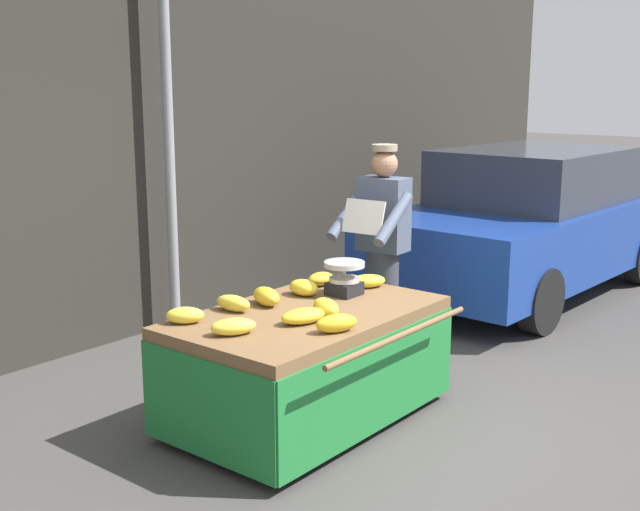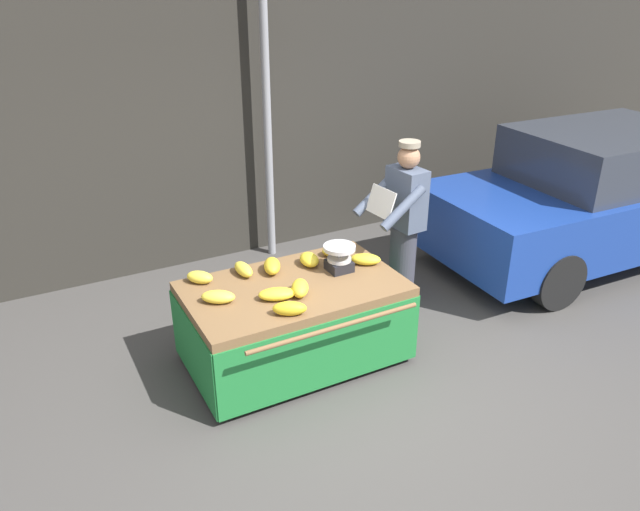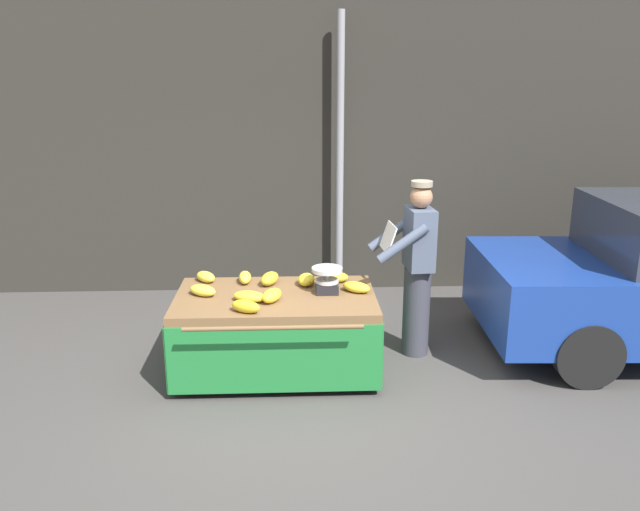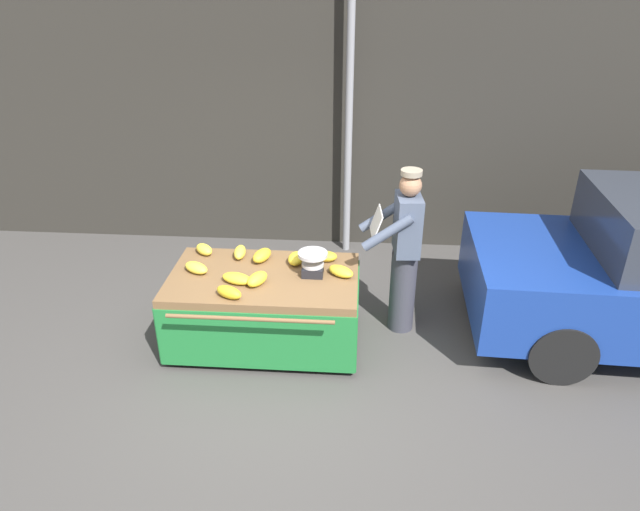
# 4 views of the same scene
# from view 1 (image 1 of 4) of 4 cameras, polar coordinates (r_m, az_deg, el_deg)

# --- Properties ---
(ground_plane) EXTENTS (60.00, 60.00, 0.00)m
(ground_plane) POSITION_cam_1_polar(r_m,az_deg,el_deg) (5.25, 7.26, -12.46)
(ground_plane) COLOR #423F3D
(back_wall) EXTENTS (16.00, 0.24, 3.51)m
(back_wall) POSITION_cam_1_polar(r_m,az_deg,el_deg) (6.98, -15.29, 8.23)
(back_wall) COLOR #2D2B26
(back_wall) RESTS_ON ground
(street_pole) EXTENTS (0.09, 0.09, 3.35)m
(street_pole) POSITION_cam_1_polar(r_m,az_deg,el_deg) (7.00, -10.67, 7.83)
(street_pole) COLOR gray
(street_pole) RESTS_ON ground
(banana_cart) EXTENTS (1.82, 1.28, 0.75)m
(banana_cart) POSITION_cam_1_polar(r_m,az_deg,el_deg) (5.22, -0.91, -6.06)
(banana_cart) COLOR brown
(banana_cart) RESTS_ON ground
(weighing_scale) EXTENTS (0.28, 0.28, 0.23)m
(weighing_scale) POSITION_cam_1_polar(r_m,az_deg,el_deg) (5.52, 1.73, -1.62)
(weighing_scale) COLOR black
(weighing_scale) RESTS_ON banana_cart
(banana_bunch_0) EXTENTS (0.30, 0.26, 0.10)m
(banana_bunch_0) POSITION_cam_1_polar(r_m,az_deg,el_deg) (4.70, -6.16, -5.03)
(banana_bunch_0) COLOR yellow
(banana_bunch_0) RESTS_ON banana_cart
(banana_bunch_1) EXTENTS (0.18, 0.24, 0.11)m
(banana_bunch_1) POSITION_cam_1_polar(r_m,az_deg,el_deg) (5.53, -1.15, -2.28)
(banana_bunch_1) COLOR yellow
(banana_bunch_1) RESTS_ON banana_cart
(banana_bunch_2) EXTENTS (0.24, 0.28, 0.12)m
(banana_bunch_2) POSITION_cam_1_polar(r_m,az_deg,el_deg) (5.02, 0.41, -3.72)
(banana_bunch_2) COLOR yellow
(banana_bunch_2) RESTS_ON banana_cart
(banana_bunch_3) EXTENTS (0.13, 0.27, 0.10)m
(banana_bunch_3) POSITION_cam_1_polar(r_m,az_deg,el_deg) (5.18, -6.17, -3.38)
(banana_bunch_3) COLOR yellow
(banana_bunch_3) RESTS_ON banana_cart
(banana_bunch_4) EXTENTS (0.29, 0.22, 0.11)m
(banana_bunch_4) POSITION_cam_1_polar(r_m,az_deg,el_deg) (4.72, 1.16, -4.83)
(banana_bunch_4) COLOR gold
(banana_bunch_4) RESTS_ON banana_cart
(banana_bunch_5) EXTENTS (0.33, 0.25, 0.09)m
(banana_bunch_5) POSITION_cam_1_polar(r_m,az_deg,el_deg) (4.89, -1.18, -4.30)
(banana_bunch_5) COLOR yellow
(banana_bunch_5) RESTS_ON banana_cart
(banana_bunch_6) EXTENTS (0.23, 0.16, 0.10)m
(banana_bunch_6) POSITION_cam_1_polar(r_m,az_deg,el_deg) (5.79, 0.06, -1.67)
(banana_bunch_6) COLOR gold
(banana_bunch_6) RESTS_ON banana_cart
(banana_bunch_7) EXTENTS (0.25, 0.25, 0.10)m
(banana_bunch_7) POSITION_cam_1_polar(r_m,az_deg,el_deg) (4.96, -9.55, -4.20)
(banana_bunch_7) COLOR yellow
(banana_bunch_7) RESTS_ON banana_cart
(banana_bunch_8) EXTENTS (0.30, 0.27, 0.09)m
(banana_bunch_8) POSITION_cam_1_polar(r_m,az_deg,el_deg) (5.75, 3.37, -1.82)
(banana_bunch_8) COLOR yellow
(banana_bunch_8) RESTS_ON banana_cart
(banana_bunch_9) EXTENTS (0.23, 0.30, 0.12)m
(banana_bunch_9) POSITION_cam_1_polar(r_m,az_deg,el_deg) (5.29, -3.83, -2.91)
(banana_bunch_9) COLOR gold
(banana_bunch_9) RESTS_ON banana_cart
(vendor_person) EXTENTS (0.60, 0.54, 1.71)m
(vendor_person) POSITION_cam_1_polar(r_m,az_deg,el_deg) (6.37, 4.40, 0.30)
(vendor_person) COLOR #383842
(vendor_person) RESTS_ON ground
(parked_car) EXTENTS (3.96, 1.86, 1.51)m
(parked_car) POSITION_cam_1_polar(r_m,az_deg,el_deg) (8.69, 14.53, 2.29)
(parked_car) COLOR navy
(parked_car) RESTS_ON ground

